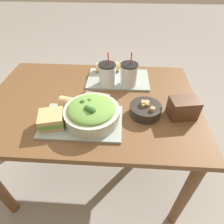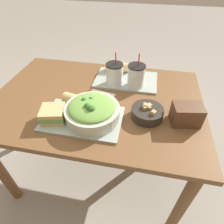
% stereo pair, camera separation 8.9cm
% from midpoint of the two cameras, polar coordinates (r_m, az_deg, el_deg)
% --- Properties ---
extents(ground_plane, '(12.00, 12.00, 0.00)m').
position_cam_midpoint_polar(ground_plane, '(1.61, -1.74, -16.30)').
color(ground_plane, gray).
extents(dining_table, '(1.20, 0.82, 0.71)m').
position_cam_midpoint_polar(dining_table, '(1.15, -2.36, 0.11)').
color(dining_table, brown).
rests_on(dining_table, ground_plane).
extents(tray_near, '(0.39, 0.25, 0.01)m').
position_cam_midpoint_polar(tray_near, '(0.94, -6.31, -2.20)').
color(tray_near, '#99A89E').
rests_on(tray_near, dining_table).
extents(tray_far, '(0.39, 0.25, 0.01)m').
position_cam_midpoint_polar(tray_far, '(1.24, 6.39, 9.68)').
color(tray_far, '#99A89E').
rests_on(tray_far, dining_table).
extents(salad_bowl, '(0.27, 0.27, 0.11)m').
position_cam_midpoint_polar(salad_bowl, '(0.90, -3.29, 0.34)').
color(salad_bowl, beige).
rests_on(salad_bowl, tray_near).
extents(soup_bowl, '(0.16, 0.16, 0.07)m').
position_cam_midpoint_polar(soup_bowl, '(0.96, 13.32, -0.25)').
color(soup_bowl, '#2D2823').
rests_on(soup_bowl, dining_table).
extents(sandwich_near, '(0.14, 0.14, 0.06)m').
position_cam_midpoint_polar(sandwich_near, '(0.94, -14.99, -0.67)').
color(sandwich_near, tan).
rests_on(sandwich_near, tray_near).
extents(baguette_near, '(0.18, 0.10, 0.06)m').
position_cam_midpoint_polar(baguette_near, '(0.99, -7.53, 3.14)').
color(baguette_near, tan).
rests_on(baguette_near, tray_near).
extents(baguette_far, '(0.16, 0.08, 0.06)m').
position_cam_midpoint_polar(baguette_far, '(1.30, 3.71, 13.45)').
color(baguette_far, tan).
rests_on(baguette_far, tray_far).
extents(drink_cup_dark, '(0.10, 0.10, 0.21)m').
position_cam_midpoint_polar(drink_cup_dark, '(1.15, 2.99, 11.19)').
color(drink_cup_dark, silver).
rests_on(drink_cup_dark, tray_far).
extents(drink_cup_red, '(0.10, 0.10, 0.21)m').
position_cam_midpoint_polar(drink_cup_red, '(1.14, 9.57, 10.50)').
color(drink_cup_red, silver).
rests_on(drink_cup_red, tray_far).
extents(chip_bag, '(0.15, 0.11, 0.10)m').
position_cam_midpoint_polar(chip_bag, '(0.98, 24.21, -0.77)').
color(chip_bag, brown).
rests_on(chip_bag, dining_table).
extents(napkin_folded, '(0.17, 0.13, 0.00)m').
position_cam_midpoint_polar(napkin_folded, '(1.09, -1.29, 4.64)').
color(napkin_folded, silver).
rests_on(napkin_folded, dining_table).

